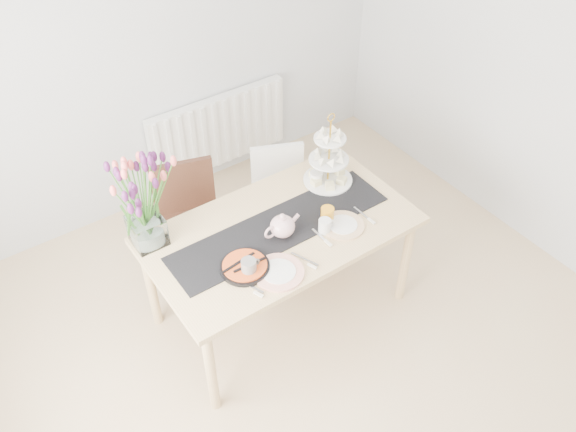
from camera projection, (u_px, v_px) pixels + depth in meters
room_shell at (350, 234)px, 2.80m from camera, size 4.50×4.50×4.50m
radiator at (219, 131)px, 4.91m from camera, size 1.20×0.08×0.60m
dining_table at (280, 237)px, 3.68m from camera, size 1.60×0.90×0.75m
chair_brown at (189, 214)px, 4.11m from camera, size 0.52×0.52×0.85m
chair_white at (280, 191)px, 4.37m from camera, size 0.51×0.51×0.76m
table_runner at (280, 227)px, 3.63m from camera, size 1.40×0.35×0.01m
tulip_vase at (139, 193)px, 3.30m from camera, size 0.67×0.67×0.58m
cake_stand at (328, 165)px, 3.87m from camera, size 0.32×0.32×0.47m
teapot at (282, 226)px, 3.53m from camera, size 0.24×0.19×0.15m
cream_jug at (316, 178)px, 3.92m from camera, size 0.09×0.09×0.08m
tart_tin at (245, 267)px, 3.38m from camera, size 0.28×0.28×0.03m
mug_grey at (249, 267)px, 3.33m from camera, size 0.10×0.10×0.10m
mug_white at (325, 226)px, 3.58m from camera, size 0.08×0.08×0.09m
mug_orange at (327, 214)px, 3.65m from camera, size 0.11×0.11×0.10m
plate_left at (279, 272)px, 3.36m from camera, size 0.37×0.37×0.01m
plate_right at (343, 225)px, 3.64m from camera, size 0.27×0.27×0.01m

